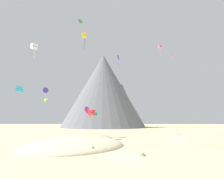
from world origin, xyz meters
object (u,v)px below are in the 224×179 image
object	(u,v)px
kite_rainbow_high	(160,47)
kite_yellow_high	(84,35)
kite_white_mid	(34,46)
kite_red_low	(91,113)
bush_ridge_crest	(143,154)
kite_teal_low	(96,114)
kite_blue_high	(118,57)
rock_massif	(107,94)
kite_green_high	(81,21)
kite_lime_low	(46,101)
kite_indigo_mid	(46,90)
kite_magenta_low	(88,110)
bush_low_patch	(207,139)
kite_cyan_low	(20,89)
kite_pink_high	(172,55)
bush_near_left	(93,149)

from	to	relation	value
kite_rainbow_high	kite_yellow_high	distance (m)	31.76
kite_white_mid	kite_red_low	distance (m)	23.97
bush_ridge_crest	kite_yellow_high	size ratio (longest dim) A/B	0.19
kite_teal_low	kite_blue_high	xyz separation A→B (m)	(7.44, 16.98, 24.36)
kite_teal_low	rock_massif	bearing A→B (deg)	-65.22
kite_green_high	kite_lime_low	bearing A→B (deg)	148.40
kite_indigo_mid	kite_rainbow_high	world-z (taller)	kite_rainbow_high
rock_massif	kite_white_mid	distance (m)	79.79
kite_red_low	kite_magenta_low	bearing A→B (deg)	127.49
bush_ridge_crest	kite_white_mid	size ratio (longest dim) A/B	0.25
bush_low_patch	kite_cyan_low	bearing A→B (deg)	176.54
kite_indigo_mid	kite_magenta_low	xyz separation A→B (m)	(15.15, -10.63, -6.80)
kite_green_high	kite_yellow_high	bearing A→B (deg)	-117.36
rock_massif	kite_indigo_mid	world-z (taller)	rock_massif
kite_cyan_low	kite_white_mid	world-z (taller)	kite_white_mid
bush_low_patch	kite_red_low	size ratio (longest dim) A/B	0.44
kite_cyan_low	kite_pink_high	bearing A→B (deg)	-62.13
kite_teal_low	bush_ridge_crest	bearing A→B (deg)	129.47
kite_teal_low	kite_magenta_low	bearing A→B (deg)	111.35
kite_indigo_mid	kite_red_low	bearing A→B (deg)	105.83
kite_rainbow_high	kite_magenta_low	world-z (taller)	kite_rainbow_high
bush_low_patch	kite_blue_high	distance (m)	53.04
rock_massif	kite_yellow_high	xyz separation A→B (m)	(-3.87, -68.76, 10.44)
bush_ridge_crest	kite_blue_high	xyz separation A→B (m)	(-2.68, 57.05, 30.73)
kite_rainbow_high	kite_cyan_low	xyz separation A→B (m)	(-40.42, -29.64, -21.09)
kite_rainbow_high	kite_green_high	world-z (taller)	kite_green_high
kite_white_mid	bush_low_patch	bearing A→B (deg)	-56.20
kite_red_low	bush_low_patch	bearing A→B (deg)	9.57
kite_magenta_low	bush_near_left	bearing A→B (deg)	-134.02
bush_low_patch	kite_white_mid	size ratio (longest dim) A/B	0.33
kite_lime_low	kite_yellow_high	size ratio (longest dim) A/B	0.83
kite_cyan_low	kite_blue_high	distance (m)	47.63
kite_white_mid	kite_red_low	world-z (taller)	kite_white_mid
kite_cyan_low	kite_white_mid	bearing A→B (deg)	-25.30
bush_near_left	kite_green_high	world-z (taller)	kite_green_high
bush_ridge_crest	kite_indigo_mid	xyz separation A→B (m)	(-26.20, 37.35, 13.80)
kite_rainbow_high	kite_white_mid	distance (m)	47.66
bush_low_patch	kite_teal_low	bearing A→B (deg)	139.92
rock_massif	kite_blue_high	distance (m)	47.31
kite_yellow_high	kite_cyan_low	bearing A→B (deg)	-129.59
bush_low_patch	kite_lime_low	xyz separation A→B (m)	(-43.44, 23.45, 10.61)
kite_indigo_mid	kite_magenta_low	distance (m)	19.72
rock_massif	kite_rainbow_high	xyz separation A→B (m)	(23.35, -52.51, 12.40)
kite_blue_high	kite_cyan_low	bearing A→B (deg)	-11.00
kite_white_mid	kite_pink_high	bearing A→B (deg)	-13.67
bush_low_patch	kite_green_high	xyz separation A→B (m)	(-32.78, 26.00, 40.51)
bush_low_patch	rock_massif	bearing A→B (deg)	106.88
bush_ridge_crest	kite_cyan_low	distance (m)	35.60
kite_teal_low	kite_pink_high	size ratio (longest dim) A/B	0.32
kite_blue_high	kite_green_high	distance (m)	21.60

